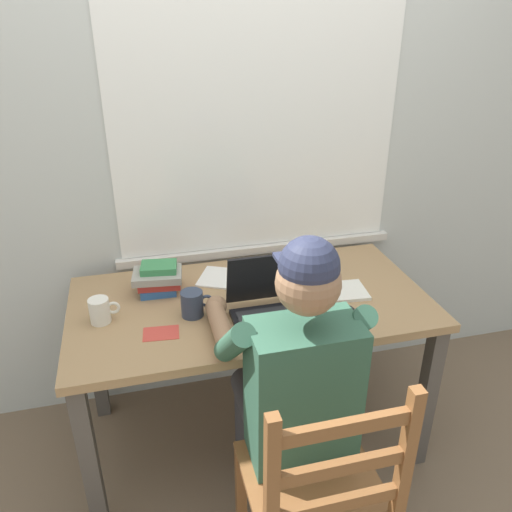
# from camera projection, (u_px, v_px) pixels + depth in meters

# --- Properties ---
(ground_plane) EXTENTS (8.00, 8.00, 0.00)m
(ground_plane) POSITION_uv_depth(u_px,v_px,m) (251.00, 434.00, 2.40)
(ground_plane) COLOR brown
(back_wall) EXTENTS (6.00, 0.08, 2.60)m
(back_wall) POSITION_uv_depth(u_px,v_px,m) (226.00, 136.00, 2.22)
(back_wall) COLOR beige
(back_wall) RESTS_ON ground
(desk) EXTENTS (1.44, 0.75, 0.74)m
(desk) POSITION_uv_depth(u_px,v_px,m) (251.00, 319.00, 2.11)
(desk) COLOR #9E7A51
(desk) RESTS_ON ground
(seated_person) EXTENTS (0.50, 0.60, 1.25)m
(seated_person) POSITION_uv_depth(u_px,v_px,m) (292.00, 377.00, 1.71)
(seated_person) COLOR #2D5642
(seated_person) RESTS_ON ground
(wooden_chair) EXTENTS (0.42, 0.42, 0.94)m
(wooden_chair) POSITION_uv_depth(u_px,v_px,m) (318.00, 493.00, 1.57)
(wooden_chair) COLOR brown
(wooden_chair) RESTS_ON ground
(laptop) EXTENTS (0.33, 0.29, 0.23)m
(laptop) POSITION_uv_depth(u_px,v_px,m) (274.00, 303.00, 1.94)
(laptop) COLOR black
(laptop) RESTS_ON desk
(computer_mouse) EXTENTS (0.06, 0.10, 0.03)m
(computer_mouse) POSITION_uv_depth(u_px,v_px,m) (348.00, 311.00, 1.96)
(computer_mouse) COLOR black
(computer_mouse) RESTS_ON desk
(coffee_mug_white) EXTENTS (0.11, 0.08, 0.10)m
(coffee_mug_white) POSITION_uv_depth(u_px,v_px,m) (100.00, 311.00, 1.91)
(coffee_mug_white) COLOR silver
(coffee_mug_white) RESTS_ON desk
(coffee_mug_dark) EXTENTS (0.12, 0.09, 0.10)m
(coffee_mug_dark) POSITION_uv_depth(u_px,v_px,m) (193.00, 304.00, 1.95)
(coffee_mug_dark) COLOR #2D384C
(coffee_mug_dark) RESTS_ON desk
(book_stack_main) EXTENTS (0.21, 0.17, 0.12)m
(book_stack_main) POSITION_uv_depth(u_px,v_px,m) (158.00, 279.00, 2.10)
(book_stack_main) COLOR #2D5B9E
(book_stack_main) RESTS_ON desk
(paper_pile_near_laptop) EXTENTS (0.26, 0.18, 0.01)m
(paper_pile_near_laptop) POSITION_uv_depth(u_px,v_px,m) (336.00, 292.00, 2.11)
(paper_pile_near_laptop) COLOR silver
(paper_pile_near_laptop) RESTS_ON desk
(paper_pile_back_corner) EXTENTS (0.28, 0.26, 0.01)m
(paper_pile_back_corner) POSITION_uv_depth(u_px,v_px,m) (225.00, 278.00, 2.23)
(paper_pile_back_corner) COLOR white
(paper_pile_back_corner) RESTS_ON desk
(landscape_photo_print) EXTENTS (0.14, 0.10, 0.00)m
(landscape_photo_print) POSITION_uv_depth(u_px,v_px,m) (161.00, 333.00, 1.86)
(landscape_photo_print) COLOR #C63D33
(landscape_photo_print) RESTS_ON desk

